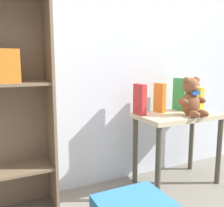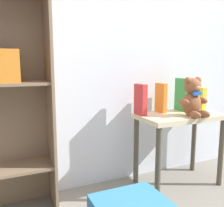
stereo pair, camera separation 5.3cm
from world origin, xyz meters
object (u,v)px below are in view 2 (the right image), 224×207
Objects in this scene: book_standing_orange at (161,98)px; book_standing_green at (181,95)px; teddy_bear at (193,98)px; book_standing_red at (141,100)px; display_table at (179,127)px; book_standing_yellow at (200,98)px.

book_standing_green is at bearing -3.11° from book_standing_orange.
teddy_bear is at bearing -58.36° from book_standing_orange.
book_standing_orange is at bearing 2.74° from book_standing_red.
teddy_bear is at bearing -108.11° from book_standing_green.
book_standing_yellow is (0.29, 0.11, 0.19)m from display_table.
teddy_bear is 0.33m from book_standing_yellow.
teddy_bear is 0.25m from book_standing_orange.
book_standing_orange is (-0.10, 0.12, 0.22)m from display_table.
book_standing_red is at bearing 161.42° from display_table.
book_standing_green is at bearing 48.23° from display_table.
book_standing_yellow is at bearing -2.11° from book_standing_green.
book_standing_orange reaches higher than book_standing_yellow.
book_standing_green is at bearing 73.14° from teddy_bear.
book_standing_green reaches higher than book_standing_yellow.
teddy_bear reaches higher than book_standing_red.
book_standing_green is (0.10, 0.11, 0.23)m from display_table.
book_standing_green is at bearing -1.01° from book_standing_red.
display_table is 2.44× the size of book_standing_green.
display_table is at bearing -51.02° from book_standing_orange.
teddy_bear is at bearing -68.66° from display_table.
display_table is at bearing -21.19° from book_standing_red.
display_table is at bearing 111.34° from teddy_bear.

